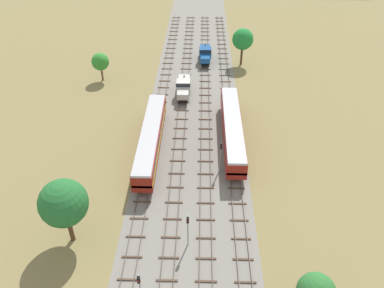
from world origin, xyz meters
The scene contains 15 objects.
ground_plane centered at (0.00, 56.00, 0.00)m, with size 480.00×480.00×0.00m, color olive.
ballast_bed centered at (0.00, 56.00, 0.00)m, with size 16.82×176.00×0.01m, color gray.
track_far_left centered at (-6.41, 57.00, 0.14)m, with size 2.40×126.00×0.29m.
track_left centered at (-2.14, 57.00, 0.14)m, with size 2.40×126.00×0.29m.
track_centre_left centered at (2.14, 57.00, 0.14)m, with size 2.40×126.00×0.29m.
track_centre centered at (6.41, 57.00, 0.14)m, with size 2.40×126.00×0.29m.
passenger_coach_far_left_near centered at (-6.41, 52.11, 2.61)m, with size 2.96×22.00×3.80m.
passenger_coach_centre_mid centered at (6.41, 55.07, 2.61)m, with size 2.96×22.00×3.80m.
shunter_loco_left_midfar centered at (-2.14, 70.44, 2.01)m, with size 2.74×8.46×3.10m.
shunter_loco_centre_left_far centered at (2.14, 86.97, 2.01)m, with size 2.74×8.46×3.10m.
signal_post_near centered at (0.00, 33.49, 3.12)m, with size 0.28×0.47×4.87m.
signal_post_mid centered at (4.27, 47.51, 3.20)m, with size 0.28×0.47×5.01m.
lineside_tree_0 centered at (-19.52, 76.64, 4.17)m, with size 3.58×3.58×5.98m.
lineside_tree_1 centered at (10.32, 85.56, 5.87)m, with size 4.67×4.67×8.24m.
lineside_tree_3 centered at (-13.95, 33.95, 6.09)m, with size 5.59×5.59×8.92m.
Camera 1 is at (1.26, 3.55, 36.58)m, focal length 35.82 mm.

